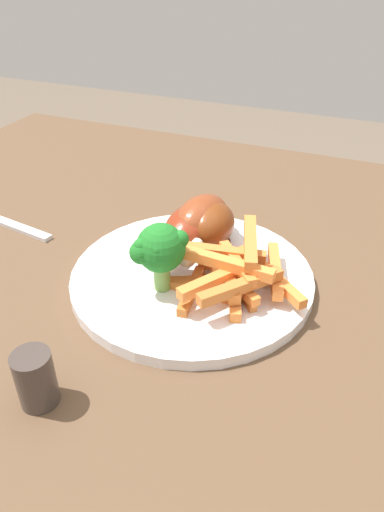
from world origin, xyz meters
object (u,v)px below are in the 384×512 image
dining_table (150,378)px  chicken_drumstick_far (209,226)px  pepper_shaker (36,379)px  dinner_plate (192,277)px  carrot_fries_pile (233,273)px  broccoli_floret_front (159,249)px  chicken_drumstick_extra (193,227)px  chicken_drumstick_near (200,221)px

dining_table → chicken_drumstick_far: size_ratio=8.68×
chicken_drumstick_far → pepper_shaker: bearing=79.3°
dining_table → dinner_plate: (-0.03, -0.05, 0.11)m
carrot_fries_pile → chicken_drumstick_far: chicken_drumstick_far is taller
dinner_plate → pepper_shaker: size_ratio=5.18×
dining_table → broccoli_floret_front: broccoli_floret_front is taller
dinner_plate → pepper_shaker: 0.19m
chicken_drumstick_extra → pepper_shaker: bearing=83.1°
chicken_drumstick_extra → carrot_fries_pile: bearing=138.5°
dining_table → chicken_drumstick_extra: (-0.01, -0.10, 0.14)m
broccoli_floret_front → carrot_fries_pile: broccoli_floret_front is taller
carrot_fries_pile → dinner_plate: bearing=-9.9°
dining_table → carrot_fries_pile: size_ratio=6.54×
broccoli_floret_front → chicken_drumstick_near: 0.10m
dinner_plate → chicken_drumstick_far: size_ratio=2.24×
chicken_drumstick_extra → pepper_shaker: chicken_drumstick_extra is taller
chicken_drumstick_extra → dining_table: bearing=85.0°
broccoli_floret_front → pepper_shaker: size_ratio=1.47×
dinner_plate → chicken_drumstick_extra: 0.06m
dining_table → pepper_shaker: 0.19m
broccoli_floret_front → chicken_drumstick_near: (-0.00, -0.10, -0.02)m
pepper_shaker → chicken_drumstick_extra: bearing=-96.9°
pepper_shaker → dining_table: bearing=-98.2°
broccoli_floret_front → chicken_drumstick_extra: 0.09m
pepper_shaker → dinner_plate: bearing=-104.8°
chicken_drumstick_far → pepper_shaker: (0.05, 0.24, -0.01)m
dining_table → pepper_shaker: size_ratio=20.12×
dinner_plate → dining_table: bearing=58.8°
chicken_drumstick_near → chicken_drumstick_extra: chicken_drumstick_near is taller
dining_table → chicken_drumstick_extra: size_ratio=7.13×
chicken_drumstick_far → carrot_fries_pile: bearing=127.7°
chicken_drumstick_near → chicken_drumstick_far: chicken_drumstick_near is taller
chicken_drumstick_extra → broccoli_floret_front: bearing=92.1°
dining_table → broccoli_floret_front: bearing=-134.9°
chicken_drumstick_near → dinner_plate: bearing=104.9°
dining_table → carrot_fries_pile: carrot_fries_pile is taller
carrot_fries_pile → chicken_drumstick_near: (0.06, -0.07, 0.01)m
dining_table → chicken_drumstick_near: (-0.01, -0.11, 0.14)m
chicken_drumstick_near → pepper_shaker: size_ratio=2.94×
dinner_plate → chicken_drumstick_far: bearing=-86.4°
broccoli_floret_front → carrot_fries_pile: bearing=-155.8°
dinner_plate → chicken_drumstick_far: 0.06m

